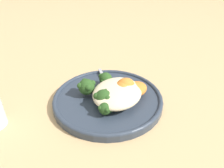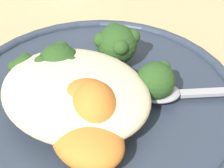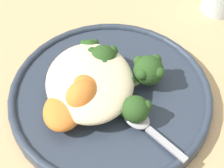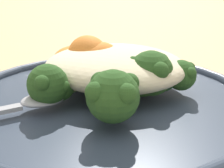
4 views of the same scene
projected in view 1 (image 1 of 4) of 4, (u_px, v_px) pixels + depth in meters
ground_plane at (100, 103)px, 0.59m from camera, size 4.00×4.00×0.00m
plate at (108, 99)px, 0.58m from camera, size 0.29×0.29×0.02m
quinoa_mound at (117, 93)px, 0.56m from camera, size 0.14×0.12×0.04m
broccoli_stalk_0 at (111, 83)px, 0.60m from camera, size 0.07×0.13×0.04m
broccoli_stalk_1 at (113, 86)px, 0.60m from camera, size 0.05×0.11×0.03m
broccoli_stalk_2 at (108, 90)px, 0.58m from camera, size 0.05×0.10×0.03m
broccoli_stalk_3 at (90, 87)px, 0.58m from camera, size 0.07×0.13×0.04m
broccoli_stalk_4 at (106, 97)px, 0.55m from camera, size 0.09×0.07×0.04m
broccoli_stalk_5 at (106, 97)px, 0.54m from camera, size 0.09×0.07×0.04m
broccoli_stalk_6 at (109, 106)px, 0.52m from camera, size 0.12×0.04×0.03m
sweet_potato_chunk_0 at (125, 86)px, 0.57m from camera, size 0.07×0.07×0.05m
sweet_potato_chunk_1 at (136, 89)px, 0.58m from camera, size 0.08×0.07×0.03m
sweet_potato_chunk_2 at (122, 89)px, 0.57m from camera, size 0.06×0.06×0.04m
kale_tuft at (111, 104)px, 0.52m from camera, size 0.05×0.05×0.03m
spoon at (105, 81)px, 0.64m from camera, size 0.09×0.08×0.01m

